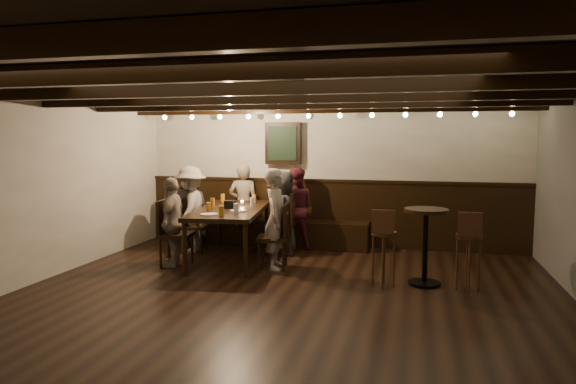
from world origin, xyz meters
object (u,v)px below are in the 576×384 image
(chair_right_near, at_px, (281,235))
(person_left_far, at_px, (173,222))
(person_bench_right, at_px, (295,208))
(person_left_near, at_px, (191,209))
(chair_left_far, at_px, (175,246))
(person_right_far, at_px, (276,219))
(chair_left_near, at_px, (193,236))
(bar_stool_left, at_px, (383,258))
(bar_stool_right, at_px, (468,261))
(person_right_near, at_px, (283,213))
(person_bench_left, at_px, (190,208))
(dining_table, at_px, (230,212))
(high_top_table, at_px, (426,235))
(chair_right_far, at_px, (274,249))
(person_bench_centre, at_px, (243,205))

(chair_right_near, distance_m, person_left_far, 1.76)
(person_bench_right, relative_size, person_left_near, 0.97)
(chair_left_far, distance_m, person_right_far, 1.53)
(chair_left_near, distance_m, person_left_near, 0.43)
(bar_stool_left, relative_size, bar_stool_right, 1.00)
(person_left_far, bearing_deg, person_right_near, 120.96)
(chair_left_near, xyz_separation_m, person_left_near, (-0.03, -0.00, 0.43))
(person_right_far, height_order, bar_stool_left, person_right_far)
(chair_left_far, relative_size, person_bench_left, 0.73)
(chair_right_near, distance_m, person_left_near, 1.52)
(dining_table, height_order, person_right_far, person_right_far)
(person_left_near, distance_m, high_top_table, 3.78)
(person_right_near, bearing_deg, person_bench_right, -18.43)
(person_left_far, relative_size, person_right_near, 0.97)
(dining_table, relative_size, bar_stool_left, 2.26)
(chair_right_near, relative_size, person_bench_left, 0.74)
(person_right_near, bearing_deg, person_bench_left, 74.74)
(person_right_far, relative_size, high_top_table, 1.47)
(chair_right_near, relative_size, person_left_far, 0.76)
(chair_right_far, xyz_separation_m, bar_stool_right, (2.56, -0.49, 0.08))
(person_left_near, height_order, bar_stool_left, person_left_near)
(chair_left_far, relative_size, chair_right_near, 0.98)
(person_left_far, xyz_separation_m, bar_stool_left, (3.01, -0.33, -0.28))
(bar_stool_left, bearing_deg, chair_left_near, 160.24)
(person_right_far, height_order, high_top_table, person_right_far)
(person_bench_left, distance_m, person_left_far, 1.36)
(person_bench_centre, relative_size, person_left_near, 1.01)
(person_bench_centre, bearing_deg, dining_table, 90.00)
(person_right_near, height_order, bar_stool_right, person_right_near)
(person_bench_right, height_order, person_right_near, person_bench_right)
(person_bench_left, height_order, person_right_near, person_right_near)
(high_top_table, bearing_deg, dining_table, 166.59)
(chair_left_far, xyz_separation_m, chair_right_far, (1.42, 0.21, -0.01))
(chair_left_far, height_order, chair_right_near, chair_right_near)
(person_bench_centre, height_order, person_left_near, person_bench_centre)
(bar_stool_right, bearing_deg, dining_table, 169.01)
(person_left_near, bearing_deg, person_bench_left, -161.57)
(chair_left_far, xyz_separation_m, person_bench_right, (1.41, 1.57, 0.39))
(chair_left_far, xyz_separation_m, person_right_near, (1.32, 1.10, 0.37))
(chair_right_far, distance_m, person_left_far, 1.51)
(chair_left_far, relative_size, bar_stool_right, 0.98)
(dining_table, height_order, person_bench_left, person_bench_left)
(person_right_far, bearing_deg, person_left_far, 90.00)
(person_right_near, bearing_deg, chair_right_near, 90.00)
(person_right_far, xyz_separation_m, bar_stool_left, (1.53, -0.55, -0.35))
(chair_right_far, bearing_deg, person_bench_centre, 25.62)
(person_bench_right, relative_size, high_top_table, 1.40)
(dining_table, xyz_separation_m, bar_stool_left, (2.34, -0.88, -0.36))
(person_bench_left, distance_m, bar_stool_left, 3.75)
(chair_right_far, height_order, high_top_table, high_top_table)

